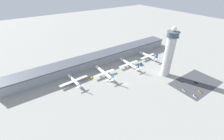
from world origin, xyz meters
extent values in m
plane|color=#9E9B93|center=(0.00, 0.00, 0.00)|extent=(1000.00, 1000.00, 0.00)
cube|color=#9399A3|center=(0.00, 70.00, 6.55)|extent=(276.20, 22.00, 13.10)
cube|color=#4C515B|center=(0.00, 70.00, 13.90)|extent=(276.20, 25.00, 1.60)
cylinder|color=#BCBCC1|center=(59.24, -13.06, 27.51)|extent=(11.77, 11.77, 55.03)
cylinder|color=#565B66|center=(59.24, -13.06, 55.43)|extent=(15.57, 15.57, 0.80)
cylinder|color=#334C60|center=(59.24, -13.06, 58.33)|extent=(14.32, 14.32, 5.00)
cylinder|color=#565B66|center=(59.24, -13.06, 61.33)|extent=(15.57, 15.57, 1.00)
sphere|color=white|center=(59.24, -13.06, 64.89)|extent=(6.12, 6.12, 6.12)
cube|color=#424247|center=(75.83, -49.85, 0.00)|extent=(64.00, 40.00, 0.01)
cylinder|color=white|center=(-54.29, 39.17, 4.54)|extent=(5.67, 24.84, 3.82)
cone|color=white|center=(-55.35, 53.16, 4.54)|extent=(4.07, 3.72, 3.82)
cone|color=white|center=(-53.18, 24.61, 4.54)|extent=(3.78, 4.83, 3.44)
cube|color=white|center=(-54.32, 39.66, 3.87)|extent=(38.44, 7.28, 0.44)
cylinder|color=#A8A8B2|center=(-62.40, 40.05, 2.72)|extent=(2.41, 4.35, 2.10)
cylinder|color=#A8A8B2|center=(-46.40, 41.27, 2.72)|extent=(2.41, 4.35, 2.10)
cube|color=#197FB2|center=(-53.11, 23.69, 9.51)|extent=(0.51, 2.81, 6.11)
cube|color=white|center=(-53.08, 23.30, 4.92)|extent=(10.82, 2.80, 0.24)
cylinder|color=black|center=(-55.13, 50.25, 1.31)|extent=(0.28, 0.28, 2.63)
cylinder|color=black|center=(-51.59, 39.07, 1.31)|extent=(0.28, 0.28, 2.63)
cylinder|color=black|center=(-56.93, 38.66, 1.31)|extent=(0.28, 0.28, 2.63)
cylinder|color=white|center=(-12.88, 32.26, 4.84)|extent=(5.38, 33.14, 4.51)
cone|color=white|center=(-13.37, 50.80, 4.84)|extent=(4.62, 4.18, 4.51)
cone|color=white|center=(-12.37, 13.05, 4.84)|extent=(4.20, 5.52, 4.06)
cube|color=white|center=(-12.90, 32.92, 4.05)|extent=(33.27, 5.28, 0.44)
cylinder|color=#A8A8B2|center=(-19.88, 33.74, 2.69)|extent=(2.61, 5.03, 2.48)
cylinder|color=#A8A8B2|center=(-5.96, 34.11, 2.69)|extent=(2.61, 5.03, 2.48)
cube|color=#197FB2|center=(-12.34, 11.97, 10.70)|extent=(0.37, 2.81, 7.22)
cube|color=white|center=(-12.33, 11.57, 5.29)|extent=(12.68, 2.33, 0.24)
cylinder|color=black|center=(-13.28, 47.57, 1.29)|extent=(0.28, 0.28, 2.58)
cylinder|color=black|center=(-9.72, 32.21, 1.29)|extent=(0.28, 0.28, 2.58)
cylinder|color=black|center=(-16.03, 32.04, 1.29)|extent=(0.28, 0.28, 2.58)
cylinder|color=white|center=(32.68, 33.76, 4.32)|extent=(5.14, 33.11, 4.33)
cone|color=white|center=(32.23, 52.21, 4.32)|extent=(4.43, 4.00, 4.33)
cone|color=white|center=(33.15, 14.66, 4.32)|extent=(4.03, 5.29, 3.90)
cube|color=white|center=(32.66, 34.42, 3.56)|extent=(36.11, 5.28, 0.44)
cylinder|color=#A8A8B2|center=(25.08, 35.23, 2.25)|extent=(2.50, 4.82, 2.38)
cylinder|color=#A8A8B2|center=(40.20, 35.60, 2.25)|extent=(2.50, 4.82, 2.38)
cube|color=navy|center=(33.17, 13.62, 9.95)|extent=(0.37, 2.81, 6.93)
cube|color=white|center=(33.18, 13.22, 4.75)|extent=(12.18, 2.30, 0.24)
cylinder|color=black|center=(32.31, 49.06, 1.08)|extent=(0.28, 0.28, 2.15)
cylinder|color=black|center=(35.71, 33.69, 1.08)|extent=(0.28, 0.28, 2.15)
cylinder|color=black|center=(29.65, 33.55, 1.08)|extent=(0.28, 0.28, 2.15)
cylinder|color=silver|center=(76.27, 35.69, 4.93)|extent=(6.31, 27.25, 4.52)
cone|color=silver|center=(75.23, 51.19, 4.93)|extent=(4.78, 4.36, 4.52)
cone|color=silver|center=(77.35, 19.51, 4.93)|extent=(4.42, 5.68, 4.06)
cube|color=silver|center=(76.23, 36.23, 4.14)|extent=(32.48, 6.54, 0.44)
cylinder|color=#A8A8B2|center=(69.40, 36.77, 2.77)|extent=(2.81, 5.12, 2.48)
cylinder|color=#A8A8B2|center=(82.92, 37.68, 2.77)|extent=(2.81, 5.12, 2.48)
cube|color=navy|center=(77.42, 18.43, 10.80)|extent=(0.49, 2.81, 7.23)
cube|color=silver|center=(77.45, 18.03, 5.38)|extent=(12.75, 2.84, 0.24)
cylinder|color=black|center=(75.44, 47.97, 1.34)|extent=(0.28, 0.28, 2.67)
cylinder|color=black|center=(79.44, 35.64, 1.34)|extent=(0.28, 0.28, 2.67)
cylinder|color=black|center=(73.13, 35.22, 1.34)|extent=(0.28, 0.28, 2.67)
cube|color=black|center=(-14.44, 16.99, 0.06)|extent=(6.08, 5.91, 0.12)
cube|color=silver|center=(-14.44, 16.99, 0.71)|extent=(7.01, 6.78, 1.43)
cube|color=#232D38|center=(-13.91, 16.49, 2.01)|extent=(3.06, 3.06, 1.17)
cube|color=black|center=(51.22, 26.26, 0.06)|extent=(6.88, 6.12, 0.12)
cube|color=#2D333D|center=(51.22, 26.26, 0.85)|extent=(7.99, 7.04, 1.70)
cube|color=#232D38|center=(51.88, 26.79, 2.40)|extent=(3.21, 3.12, 1.39)
cube|color=black|center=(-32.84, 36.83, 0.06)|extent=(6.42, 4.14, 0.12)
cube|color=gold|center=(-32.84, 36.83, 0.71)|extent=(7.53, 4.61, 1.43)
cube|color=#232D38|center=(-33.52, 36.59, 2.01)|extent=(2.72, 2.68, 1.17)
cube|color=black|center=(49.68, -50.22, 0.06)|extent=(1.85, 3.58, 0.12)
cube|color=silver|center=(49.68, -50.22, 0.43)|extent=(1.94, 4.26, 0.87)
cube|color=#232D38|center=(49.68, -50.11, 1.23)|extent=(1.67, 2.36, 0.71)
cube|color=black|center=(62.85, -62.75, 0.06)|extent=(1.81, 3.76, 0.12)
cube|color=gold|center=(62.85, -62.75, 0.39)|extent=(1.90, 4.47, 0.78)
cube|color=#232D38|center=(62.85, -62.86, 1.10)|extent=(1.64, 2.47, 0.64)
cube|color=black|center=(50.04, -63.75, 0.06)|extent=(1.88, 3.98, 0.12)
cube|color=silver|center=(50.04, -63.75, 0.42)|extent=(1.98, 4.73, 0.84)
cube|color=#232D38|center=(50.04, -63.87, 1.18)|extent=(1.68, 2.63, 0.69)
cube|color=black|center=(62.95, -36.50, 0.06)|extent=(1.90, 3.99, 0.12)
cube|color=black|center=(62.95, -36.50, 0.43)|extent=(2.00, 4.74, 0.85)
cube|color=#232D38|center=(62.95, -36.62, 1.20)|extent=(1.71, 2.63, 0.70)
cube|color=black|center=(76.26, -49.56, 0.06)|extent=(1.77, 3.84, 0.12)
cube|color=black|center=(76.26, -49.56, 0.41)|extent=(1.85, 4.57, 0.83)
cube|color=#232D38|center=(76.25, -49.68, 1.17)|extent=(1.61, 2.52, 0.68)
camera|label=1|loc=(-103.04, -117.40, 115.87)|focal=24.00mm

